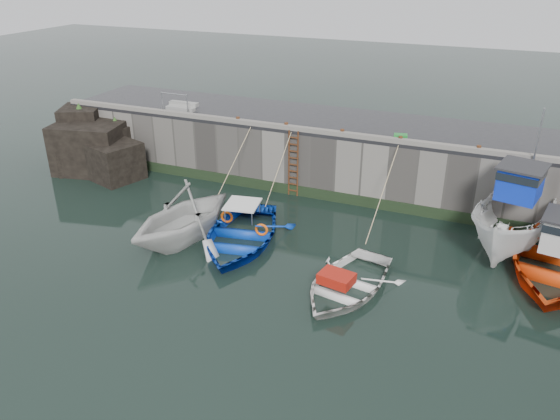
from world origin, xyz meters
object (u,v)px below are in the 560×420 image
at_px(bollard_c, 342,132).
at_px(bollard_b, 286,126).
at_px(ladder, 293,164).
at_px(boat_near_blue, 240,242).
at_px(bollard_a, 238,120).
at_px(boat_near_white, 184,239).
at_px(boat_near_navy, 346,289).
at_px(bollard_d, 400,139).
at_px(fish_crate, 400,137).
at_px(bollard_e, 479,149).
at_px(boat_far_white, 515,220).

bearing_deg(bollard_c, bollard_b, 180.00).
xyz_separation_m(ladder, bollard_c, (2.20, 0.34, 1.71)).
distance_m(boat_near_blue, bollard_a, 7.00).
xyz_separation_m(boat_near_white, bollard_c, (4.64, 6.18, 3.30)).
distance_m(boat_near_blue, bollard_c, 6.88).
height_order(boat_near_navy, bollard_d, bollard_d).
bearing_deg(boat_near_blue, fish_crate, 39.00).
xyz_separation_m(boat_near_white, bollard_e, (10.44, 6.18, 3.30)).
relative_size(boat_near_navy, fish_crate, 8.36).
bearing_deg(fish_crate, bollard_d, -90.93).
bearing_deg(bollard_a, boat_far_white, -7.08).
xyz_separation_m(boat_near_blue, boat_near_navy, (4.91, -1.60, 0.00)).
distance_m(ladder, fish_crate, 5.08).
bearing_deg(ladder, boat_near_navy, -55.46).
bearing_deg(boat_far_white, boat_near_navy, -120.31).
xyz_separation_m(fish_crate, bollard_c, (-2.54, -0.27, -0.00)).
xyz_separation_m(boat_near_white, boat_far_white, (12.26, 4.59, 1.11)).
relative_size(boat_near_navy, boat_far_white, 0.66).
distance_m(ladder, bollard_a, 3.47).
xyz_separation_m(boat_near_navy, bollard_e, (3.33, 7.12, 3.30)).
height_order(ladder, boat_near_navy, ladder).
relative_size(bollard_b, bollard_c, 1.00).
bearing_deg(bollard_e, ladder, -177.60).
bearing_deg(fish_crate, boat_near_blue, -143.35).
bearing_deg(bollard_c, bollard_e, 0.00).
relative_size(boat_near_white, bollard_e, 18.67).
bearing_deg(boat_near_white, bollard_b, 85.72).
distance_m(bollard_a, bollard_d, 7.80).
relative_size(boat_near_blue, fish_crate, 10.00).
bearing_deg(bollard_e, fish_crate, 175.25).
xyz_separation_m(bollard_a, bollard_b, (2.50, 0.00, 0.00)).
distance_m(bollard_a, bollard_b, 2.50).
xyz_separation_m(boat_near_navy, boat_far_white, (5.15, 5.53, 1.11)).
bearing_deg(bollard_b, ladder, -33.86).
xyz_separation_m(boat_near_white, bollard_d, (7.24, 6.18, 3.30)).
bearing_deg(boat_near_navy, bollard_c, 119.34).
distance_m(boat_near_white, boat_near_navy, 7.18).
bearing_deg(fish_crate, bollard_c, 173.45).
distance_m(bollard_a, bollard_c, 5.20).
relative_size(boat_near_blue, bollard_d, 20.26).
relative_size(ladder, boat_far_white, 0.44).
bearing_deg(boat_far_white, bollard_a, -174.45).
bearing_deg(fish_crate, bollard_e, -17.36).
bearing_deg(bollard_e, bollard_a, 180.00).
bearing_deg(bollard_d, boat_near_white, -139.54).
height_order(ladder, bollard_b, bollard_b).
xyz_separation_m(ladder, boat_near_blue, (-0.24, -5.18, -1.59)).
xyz_separation_m(ladder, boat_near_white, (-2.44, -5.84, -1.59)).
height_order(boat_near_blue, bollard_b, bollard_b).
bearing_deg(bollard_b, boat_near_blue, -87.34).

